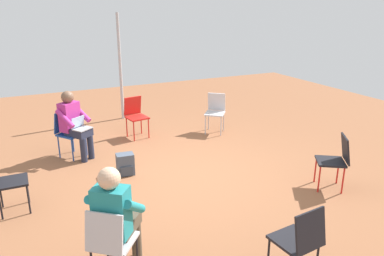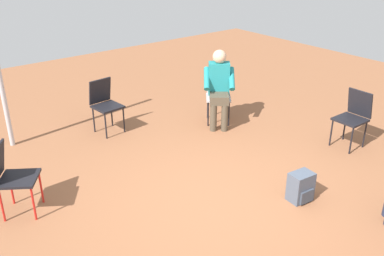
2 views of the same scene
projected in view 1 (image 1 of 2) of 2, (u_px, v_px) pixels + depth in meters
The scene contains 12 objects.
ground_plane at pixel (187, 177), 6.13m from camera, with size 14.64×14.64×0.00m, color brown.
chair_southwest at pixel (336, 158), 5.60m from camera, with size 0.57×0.58×0.85m.
chair_west at pixel (300, 239), 3.68m from camera, with size 0.47×0.44×0.85m.
chair_southeast at pixel (215, 110), 8.13m from camera, with size 0.58×0.58×0.85m.
chair_north at pixel (5, 179), 4.94m from camera, with size 0.40×0.44×0.85m.
chair_northeast at pixel (68, 130), 6.82m from camera, with size 0.58×0.57×0.85m.
chair_east at pixel (135, 114), 7.83m from camera, with size 0.49×0.46×0.85m.
chair_northwest at pixel (110, 240), 3.66m from camera, with size 0.58×0.58×0.85m.
person_with_laptop at pixel (74, 121), 6.68m from camera, with size 0.64×0.63×1.24m.
person_in_teal at pixel (116, 214), 3.75m from camera, with size 0.63×0.63×1.24m.
backpack_near_laptop_user at pixel (125, 165), 6.17m from camera, with size 0.27×0.30×0.36m.
tent_pole_near at pixel (120, 67), 8.85m from camera, with size 0.07×0.07×2.51m, color #B2B2B7.
Camera 1 is at (-5.05, 2.32, 2.70)m, focal length 35.00 mm.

